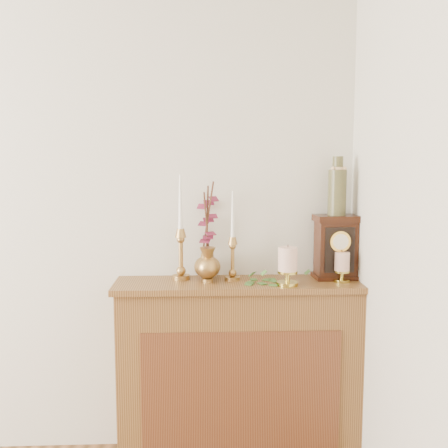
{
  "coord_description": "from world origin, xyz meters",
  "views": [
    {
      "loc": [
        1.21,
        -0.45,
        1.53
      ],
      "look_at": [
        1.32,
        2.05,
        1.22
      ],
      "focal_mm": 42.0,
      "sensor_mm": 36.0,
      "label": 1
    }
  ],
  "objects_px": {
    "mantel_clock": "(336,247)",
    "candlestick_center": "(233,251)",
    "ceramic_vase": "(337,189)",
    "ginger_jar": "(208,235)",
    "candlestick_left": "(181,246)",
    "bud_vase": "(208,265)"
  },
  "relations": [
    {
      "from": "mantel_clock",
      "to": "candlestick_center",
      "type": "bearing_deg",
      "value": 179.35
    },
    {
      "from": "mantel_clock",
      "to": "ceramic_vase",
      "type": "distance_m",
      "value": 0.3
    },
    {
      "from": "ginger_jar",
      "to": "ceramic_vase",
      "type": "distance_m",
      "value": 0.69
    },
    {
      "from": "ginger_jar",
      "to": "ceramic_vase",
      "type": "xyz_separation_m",
      "value": [
        0.65,
        -0.04,
        0.23
      ]
    },
    {
      "from": "candlestick_left",
      "to": "candlestick_center",
      "type": "bearing_deg",
      "value": -6.9
    },
    {
      "from": "candlestick_left",
      "to": "mantel_clock",
      "type": "bearing_deg",
      "value": -0.73
    },
    {
      "from": "bud_vase",
      "to": "ginger_jar",
      "type": "relative_size",
      "value": 0.35
    },
    {
      "from": "bud_vase",
      "to": "ginger_jar",
      "type": "bearing_deg",
      "value": 88.78
    },
    {
      "from": "bud_vase",
      "to": "ginger_jar",
      "type": "distance_m",
      "value": 0.18
    },
    {
      "from": "bud_vase",
      "to": "ceramic_vase",
      "type": "distance_m",
      "value": 0.75
    },
    {
      "from": "candlestick_left",
      "to": "mantel_clock",
      "type": "height_order",
      "value": "candlestick_left"
    },
    {
      "from": "candlestick_center",
      "to": "mantel_clock",
      "type": "distance_m",
      "value": 0.53
    },
    {
      "from": "ceramic_vase",
      "to": "ginger_jar",
      "type": "bearing_deg",
      "value": 176.17
    },
    {
      "from": "candlestick_left",
      "to": "ceramic_vase",
      "type": "height_order",
      "value": "ceramic_vase"
    },
    {
      "from": "mantel_clock",
      "to": "ceramic_vase",
      "type": "relative_size",
      "value": 1.1
    },
    {
      "from": "bud_vase",
      "to": "candlestick_left",
      "type": "bearing_deg",
      "value": 150.84
    },
    {
      "from": "ginger_jar",
      "to": "ceramic_vase",
      "type": "relative_size",
      "value": 1.69
    },
    {
      "from": "candlestick_left",
      "to": "ginger_jar",
      "type": "xyz_separation_m",
      "value": [
        0.14,
        0.04,
        0.05
      ]
    },
    {
      "from": "candlestick_left",
      "to": "ginger_jar",
      "type": "bearing_deg",
      "value": 14.97
    },
    {
      "from": "candlestick_center",
      "to": "ginger_jar",
      "type": "bearing_deg",
      "value": 151.14
    },
    {
      "from": "ginger_jar",
      "to": "candlestick_center",
      "type": "bearing_deg",
      "value": -28.86
    },
    {
      "from": "candlestick_center",
      "to": "bud_vase",
      "type": "xyz_separation_m",
      "value": [
        -0.13,
        -0.04,
        -0.06
      ]
    }
  ]
}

